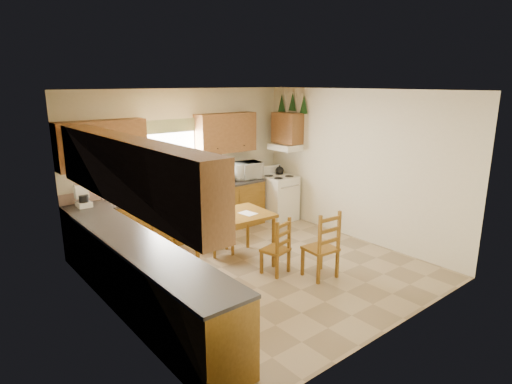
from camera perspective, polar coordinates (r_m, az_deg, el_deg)
floor at (r=6.73m, az=0.64°, el=-10.23°), size 4.50×4.50×0.00m
ceiling at (r=6.11m, az=0.72°, el=13.41°), size 4.50×4.50×0.00m
wall_left at (r=5.18m, az=-18.75°, el=-2.74°), size 4.50×4.50×0.00m
wall_right at (r=7.89m, az=13.31°, el=3.42°), size 4.50×4.50×0.00m
wall_back at (r=8.10m, az=-9.64°, el=3.88°), size 4.50×4.50×0.00m
wall_front at (r=4.85m, az=18.08°, el=-3.85°), size 4.50×4.50×0.00m
lower_cab_back at (r=7.89m, az=-10.63°, el=-3.27°), size 3.75×0.60×0.88m
lower_cab_left at (r=5.49m, az=-14.41°, el=-11.67°), size 0.60×3.60×0.88m
counter_back at (r=7.76m, az=-10.79°, el=-0.04°), size 3.75×0.63×0.04m
counter_left at (r=5.30m, az=-14.73°, el=-7.20°), size 0.63×3.60×0.04m
backsplash at (r=7.99m, az=-11.83°, el=1.13°), size 3.75×0.01×0.18m
upper_cab_back_left at (r=7.23m, az=-19.86°, el=6.02°), size 1.41×0.33×0.75m
upper_cab_back_right at (r=8.35m, az=-4.04°, el=7.87°), size 1.25×0.33×0.75m
upper_cab_left at (r=4.98m, az=-16.83°, el=2.74°), size 0.33×3.60×0.75m
upper_cab_stove at (r=8.78m, az=4.19°, el=8.49°), size 0.33×0.62×0.62m
range_hood at (r=8.79m, az=3.91°, el=6.01°), size 0.44×0.62×0.12m
window_frame at (r=7.90m, az=-11.48°, el=5.00°), size 1.13×0.02×1.18m
window_pane at (r=7.89m, az=-11.47°, el=5.00°), size 1.05×0.01×1.10m
window_valance at (r=7.81m, az=-11.56°, el=8.59°), size 1.19×0.01×0.24m
sink_basin at (r=7.79m, az=-10.32°, el=0.34°), size 0.75×0.45×0.04m
pine_decal_a at (r=8.60m, az=6.39°, el=11.53°), size 0.22×0.22×0.36m
pine_decal_b at (r=8.83m, az=4.88°, el=11.90°), size 0.22×0.22×0.36m
pine_decal_c at (r=9.06m, az=3.44°, el=11.74°), size 0.22×0.22×0.36m
stove at (r=8.92m, az=3.05°, el=-0.85°), size 0.62×0.64×0.91m
coffeemaker at (r=7.16m, az=-22.06°, el=-0.58°), size 0.27×0.29×0.33m
paper_towel at (r=7.99m, az=-6.76°, el=1.81°), size 0.15×0.15×0.30m
toaster at (r=8.28m, az=-4.15°, el=1.83°), size 0.23×0.18×0.17m
microwave at (r=8.59m, az=-1.33°, el=2.90°), size 0.62×0.50×0.33m
dining_table at (r=6.78m, az=-4.13°, el=-6.43°), size 1.53×0.94×0.79m
chair_near_left at (r=6.45m, az=2.59°, el=-7.19°), size 0.43×0.41×0.86m
chair_near_right at (r=6.37m, az=8.60°, el=-6.89°), size 0.46×0.44×1.02m
chair_far_left at (r=7.16m, az=-4.79°, el=-4.85°), size 0.46×0.45×0.90m
chair_far_right at (r=7.95m, az=-10.01°, el=-3.09°), size 0.42×0.41×0.88m
table_paper at (r=6.77m, az=-1.10°, el=-2.86°), size 0.23×0.29×0.00m
table_card at (r=6.60m, az=-4.60°, el=-2.81°), size 0.09×0.06×0.12m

